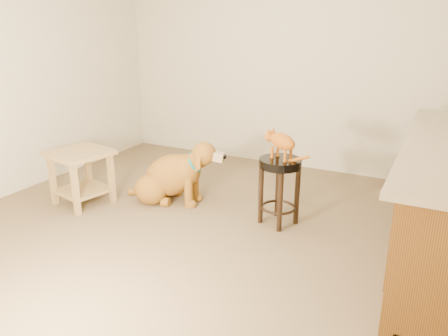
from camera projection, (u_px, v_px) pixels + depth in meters
The scene contains 7 objects.
floor at pixel (208, 223), 4.05m from camera, with size 4.50×4.00×0.01m, color brown.
room_shell at pixel (206, 34), 3.51m from camera, with size 4.54×4.04×2.62m.
padded_stool at pixel (280, 178), 3.91m from camera, with size 0.42×0.42×0.62m.
wood_stool at pixel (438, 190), 3.74m from camera, with size 0.49×0.49×0.78m.
side_table at pixel (81, 169), 4.38m from camera, with size 0.64×0.64×0.56m.
golden_retriever at pixel (172, 177), 4.47m from camera, with size 1.11×0.60×0.71m.
tabby_kitten at pixel (280, 142), 3.81m from camera, with size 0.45×0.22×0.28m.
Camera 1 is at (1.80, -3.20, 1.78)m, focal length 35.00 mm.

